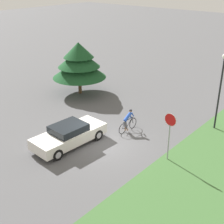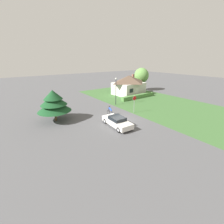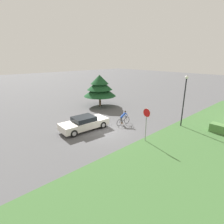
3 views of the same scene
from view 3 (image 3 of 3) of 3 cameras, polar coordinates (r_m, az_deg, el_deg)
ground_plane at (r=16.90m, az=-2.19°, el=-6.05°), size 140.00×140.00×0.00m
sedan_left_lane at (r=17.05m, az=-9.04°, el=-3.64°), size 2.08×4.77×1.34m
cyclist at (r=18.11m, az=3.68°, el=-2.01°), size 0.44×1.82×1.49m
stop_sign at (r=14.45m, az=11.17°, el=-1.98°), size 0.73×0.07×2.83m
street_lamp at (r=18.46m, az=22.64°, el=5.50°), size 0.32×0.32×5.17m
conifer_tall_near at (r=24.95m, az=-4.03°, el=8.15°), size 4.55×4.55×4.43m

